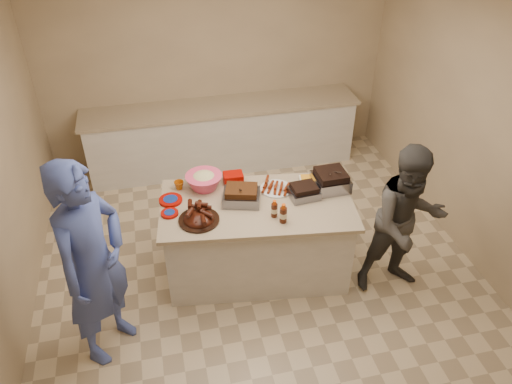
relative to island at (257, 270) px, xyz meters
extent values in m
cube|color=#47230F|center=(-0.14, 0.06, 0.87)|extent=(0.41, 0.35, 0.11)
cube|color=black|center=(0.46, 0.00, 0.87)|extent=(0.29, 0.25, 0.08)
cube|color=gray|center=(0.77, 0.09, 0.87)|extent=(0.33, 0.33, 0.13)
cylinder|color=silver|center=(0.24, 0.18, 0.87)|extent=(0.42, 0.42, 0.05)
cube|color=orange|center=(0.63, 0.18, 0.87)|extent=(0.31, 0.25, 0.07)
cylinder|color=#3D170A|center=(0.11, -0.23, 0.87)|extent=(0.07, 0.07, 0.18)
cylinder|color=#3D170A|center=(0.17, -0.32, 0.87)|extent=(0.07, 0.07, 0.20)
cylinder|color=#D9C200|center=(-0.25, 0.09, 0.87)|extent=(0.05, 0.05, 0.12)
imported|color=silver|center=(-0.06, 0.22, 0.87)|extent=(0.13, 0.05, 0.12)
cylinder|color=#920700|center=(-0.80, 0.22, 0.87)|extent=(0.25, 0.25, 0.03)
cylinder|color=#920700|center=(-0.83, 0.02, 0.87)|extent=(0.18, 0.18, 0.02)
imported|color=#AC5308|center=(-0.70, 0.41, 0.87)|extent=(0.11, 0.10, 0.10)
cube|color=#920700|center=(-0.15, 0.41, 0.87)|extent=(0.20, 0.15, 0.10)
imported|color=#4456A7|center=(-1.48, -0.61, 0.00)|extent=(1.95, 1.72, 0.46)
imported|color=#46433F|center=(1.32, -0.49, 0.00)|extent=(0.79, 1.60, 0.60)
camera|label=1|loc=(-0.87, -3.71, 3.73)|focal=35.00mm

